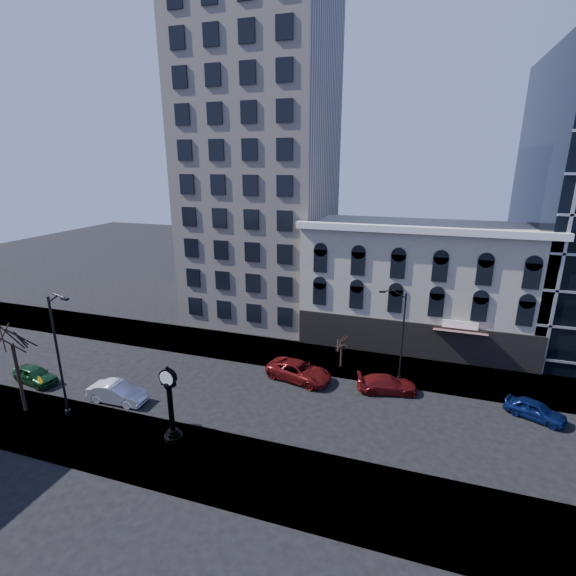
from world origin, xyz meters
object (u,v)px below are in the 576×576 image
(warning_sign, at_px, (41,384))
(car_near_b, at_px, (118,393))
(car_near_a, at_px, (35,375))
(street_clock, at_px, (171,407))
(street_lamp_near, at_px, (59,324))

(warning_sign, xyz_separation_m, car_near_b, (5.20, 2.07, -0.92))
(warning_sign, distance_m, car_near_b, 5.67)
(warning_sign, distance_m, car_near_a, 4.22)
(warning_sign, bearing_deg, street_clock, 9.36)
(street_clock, bearing_deg, street_lamp_near, -176.76)
(street_clock, height_order, warning_sign, street_clock)
(street_clock, distance_m, warning_sign, 12.01)
(street_lamp_near, distance_m, car_near_b, 7.39)
(street_lamp_near, bearing_deg, warning_sign, 178.84)
(car_near_b, bearing_deg, warning_sign, 110.60)
(car_near_a, bearing_deg, car_near_b, -82.09)
(street_lamp_near, relative_size, car_near_b, 2.06)
(car_near_b, bearing_deg, car_near_a, 87.12)
(street_clock, bearing_deg, car_near_b, 159.71)
(warning_sign, height_order, car_near_b, warning_sign)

